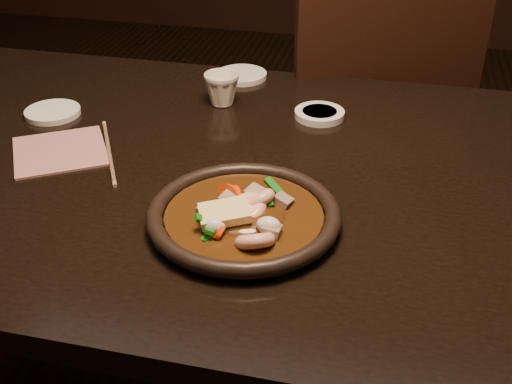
% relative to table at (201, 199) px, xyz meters
% --- Properties ---
extents(table, '(1.60, 0.90, 0.75)m').
position_rel_table_xyz_m(table, '(0.00, 0.00, 0.00)').
color(table, black).
rests_on(table, floor).
extents(chair, '(0.61, 0.61, 0.99)m').
position_rel_table_xyz_m(chair, '(0.25, 0.63, -0.14)').
color(chair, black).
rests_on(chair, floor).
extents(plate, '(0.29, 0.29, 0.03)m').
position_rel_table_xyz_m(plate, '(0.12, -0.17, 0.09)').
color(plate, black).
rests_on(plate, table).
extents(stirfry, '(0.14, 0.18, 0.06)m').
position_rel_table_xyz_m(stirfry, '(0.12, -0.17, 0.10)').
color(stirfry, '#361C09').
rests_on(stirfry, plate).
extents(soy_dish, '(0.10, 0.10, 0.01)m').
position_rel_table_xyz_m(soy_dish, '(0.18, 0.23, 0.08)').
color(soy_dish, white).
rests_on(soy_dish, table).
extents(saucer_left, '(0.11, 0.11, 0.01)m').
position_rel_table_xyz_m(saucer_left, '(-0.34, 0.12, 0.08)').
color(saucer_left, white).
rests_on(saucer_left, table).
extents(saucer_right, '(0.11, 0.11, 0.01)m').
position_rel_table_xyz_m(saucer_right, '(-0.02, 0.39, 0.08)').
color(saucer_right, white).
rests_on(saucer_right, table).
extents(tea_cup, '(0.08, 0.08, 0.07)m').
position_rel_table_xyz_m(tea_cup, '(-0.03, 0.24, 0.11)').
color(tea_cup, white).
rests_on(tea_cup, table).
extents(chopsticks, '(0.12, 0.22, 0.01)m').
position_rel_table_xyz_m(chopsticks, '(-0.16, -0.01, 0.08)').
color(chopsticks, tan).
rests_on(chopsticks, table).
extents(napkin, '(0.22, 0.22, 0.00)m').
position_rel_table_xyz_m(napkin, '(-0.25, -0.02, 0.08)').
color(napkin, '#AA6A69').
rests_on(napkin, table).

